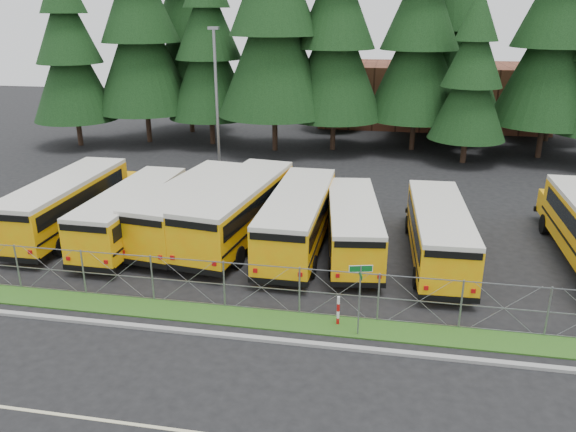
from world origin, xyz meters
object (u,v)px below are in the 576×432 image
object	(u,v)px
bus_4	(299,219)
bus_5	(352,226)
bus_6	(438,233)
light_standard	(217,100)
bus_1	(136,214)
bus_2	(194,208)
bus_0	(70,204)
striped_bollard	(338,311)
bus_3	(241,210)
street_sign	(360,285)

from	to	relation	value
bus_4	bus_5	world-z (taller)	bus_4
bus_6	light_standard	world-z (taller)	light_standard
bus_1	bus_2	size ratio (longest dim) A/B	0.95
bus_0	bus_1	bearing A→B (deg)	-7.85
bus_1	bus_5	distance (m)	10.99
bus_2	striped_bollard	distance (m)	11.35
striped_bollard	bus_4	bearing A→B (deg)	110.40
bus_0	bus_6	world-z (taller)	bus_0
bus_3	light_standard	size ratio (longest dim) A/B	1.15
bus_6	striped_bollard	distance (m)	7.77
bus_6	striped_bollard	xyz separation A→B (m)	(-3.98, -6.63, -0.76)
bus_6	striped_bollard	bearing A→B (deg)	-122.99
bus_0	striped_bollard	distance (m)	16.58
bus_2	bus_6	world-z (taller)	bus_2
bus_2	bus_0	bearing A→B (deg)	-167.23
bus_1	bus_4	bearing A→B (deg)	4.33
bus_4	light_standard	world-z (taller)	light_standard
bus_0	street_sign	xyz separation A→B (m)	(15.72, -7.74, 0.58)
bus_3	light_standard	world-z (taller)	light_standard
bus_6	street_sign	world-z (taller)	street_sign
bus_0	striped_bollard	world-z (taller)	bus_0
bus_1	light_standard	xyz separation A→B (m)	(1.07, 11.04, 4.13)
bus_2	street_sign	size ratio (longest dim) A/B	3.92
bus_6	light_standard	bearing A→B (deg)	139.54
bus_4	light_standard	distance (m)	13.47
bus_2	bus_4	bearing A→B (deg)	1.43
bus_5	street_sign	world-z (taller)	street_sign
bus_3	bus_6	world-z (taller)	bus_3
bus_1	bus_6	world-z (taller)	bus_1
bus_2	light_standard	distance (m)	10.87
bus_4	street_sign	xyz separation A→B (m)	(3.42, -7.67, 0.58)
bus_4	bus_6	distance (m)	6.63
bus_0	bus_5	distance (m)	14.93
bus_1	bus_6	size ratio (longest dim) A/B	1.01
bus_3	bus_4	xyz separation A→B (m)	(3.10, -0.59, -0.07)
bus_5	street_sign	size ratio (longest dim) A/B	3.54
bus_4	bus_5	distance (m)	2.64
bus_5	bus_6	size ratio (longest dim) A/B	0.96
bus_4	bus_3	bearing A→B (deg)	169.89
striped_bollard	light_standard	distance (m)	20.85
bus_1	bus_3	distance (m)	5.36
street_sign	striped_bollard	distance (m)	1.74
bus_6	bus_5	bearing A→B (deg)	172.64
bus_2	light_standard	size ratio (longest dim) A/B	1.09
street_sign	bus_1	bearing A→B (deg)	148.50
bus_2	bus_3	bearing A→B (deg)	6.84
street_sign	light_standard	bearing A→B (deg)	120.40
bus_5	light_standard	distance (m)	15.16
bus_1	light_standard	world-z (taller)	light_standard
bus_3	bus_6	xyz separation A→B (m)	(9.71, -1.05, -0.16)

